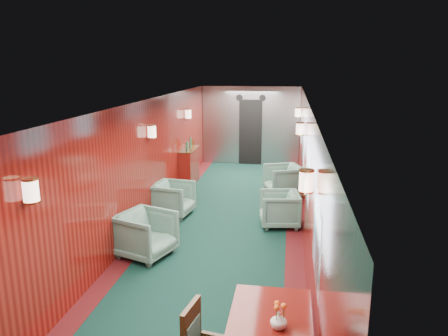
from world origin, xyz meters
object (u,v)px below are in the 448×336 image
armchair_left_near (146,234)px  armchair_right_far (283,180)px  credenza (189,166)px  armchair_left_far (173,199)px  dining_table (270,329)px  armchair_right_near (279,209)px

armchair_left_near → armchair_right_far: 4.30m
credenza → armchair_left_near: bearing=-86.1°
armchair_left_far → armchair_left_near: bearing=-169.2°
credenza → armchair_left_near: size_ratio=1.50×
dining_table → credenza: size_ratio=0.89×
credenza → armchair_right_near: (2.39, -2.65, -0.15)m
credenza → armchair_left_far: (0.21, -2.36, -0.13)m
credenza → dining_table: bearing=-71.1°
armchair_left_far → armchair_right_far: bearing=-43.2°
armchair_left_far → armchair_right_near: size_ratio=1.04×
credenza → armchair_right_near: bearing=-47.9°
credenza → armchair_left_near: credenza is taller
dining_table → credenza: credenza is taller
dining_table → armchair_left_far: dining_table is taller
dining_table → armchair_right_near: dining_table is taller
credenza → armchair_right_near: 3.57m
dining_table → armchair_left_near: dining_table is taller
dining_table → armchair_left_far: bearing=115.2°
armchair_left_near → armchair_left_far: bearing=22.1°
armchair_left_near → armchair_right_far: armchair_left_near is taller
dining_table → armchair_right_near: size_ratio=1.47×
credenza → armchair_left_far: credenza is taller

